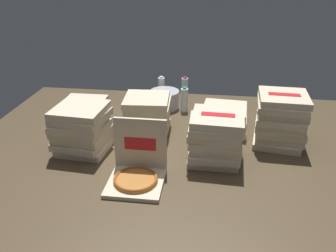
# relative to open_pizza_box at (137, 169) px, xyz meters

# --- Properties ---
(ground_plane) EXTENTS (3.20, 2.40, 0.02)m
(ground_plane) POSITION_rel_open_pizza_box_xyz_m (0.18, 0.44, -0.09)
(ground_plane) COLOR #4C3D28
(open_pizza_box) EXTENTS (0.35, 0.38, 0.38)m
(open_pizza_box) POSITION_rel_open_pizza_box_xyz_m (0.00, 0.00, 0.00)
(open_pizza_box) COLOR beige
(open_pizza_box) RESTS_ON ground_plane
(pizza_stack_left_mid) EXTENTS (0.39, 0.40, 0.20)m
(pizza_stack_left_mid) POSITION_rel_open_pizza_box_xyz_m (0.57, 0.83, 0.02)
(pizza_stack_left_mid) COLOR beige
(pizza_stack_left_mid) RESTS_ON ground_plane
(pizza_stack_right_near) EXTENTS (0.40, 0.41, 0.40)m
(pizza_stack_right_near) POSITION_rel_open_pizza_box_xyz_m (0.98, 0.64, 0.12)
(pizza_stack_right_near) COLOR beige
(pizza_stack_right_near) RESTS_ON ground_plane
(pizza_stack_center_near) EXTENTS (0.37, 0.37, 0.20)m
(pizza_stack_center_near) POSITION_rel_open_pizza_box_xyz_m (-0.64, 0.81, 0.02)
(pizza_stack_center_near) COLOR beige
(pizza_stack_center_near) RESTS_ON ground_plane
(pizza_stack_left_far) EXTENTS (0.38, 0.38, 0.35)m
(pizza_stack_left_far) POSITION_rel_open_pizza_box_xyz_m (0.49, 0.32, 0.09)
(pizza_stack_left_far) COLOR beige
(pizza_stack_left_far) RESTS_ON ground_plane
(pizza_stack_center_far) EXTENTS (0.38, 0.38, 0.30)m
(pizza_stack_center_far) POSITION_rel_open_pizza_box_xyz_m (-0.07, 0.71, 0.07)
(pizza_stack_center_far) COLOR beige
(pizza_stack_center_far) RESTS_ON ground_plane
(pizza_stack_right_mid) EXTENTS (0.41, 0.41, 0.35)m
(pizza_stack_right_mid) POSITION_rel_open_pizza_box_xyz_m (-0.48, 0.34, 0.09)
(pizza_stack_right_mid) COLOR beige
(pizza_stack_right_mid) RESTS_ON ground_plane
(ice_bucket) EXTENTS (0.28, 0.28, 0.17)m
(ice_bucket) POSITION_rel_open_pizza_box_xyz_m (0.00, 1.24, 0.00)
(ice_bucket) COLOR #B7BABF
(ice_bucket) RESTS_ON ground_plane
(water_bottle_0) EXTENTS (0.07, 0.07, 0.24)m
(water_bottle_0) POSITION_rel_open_pizza_box_xyz_m (-0.01, 1.03, 0.03)
(water_bottle_0) COLOR white
(water_bottle_0) RESTS_ON ground_plane
(water_bottle_1) EXTENTS (0.07, 0.07, 0.24)m
(water_bottle_1) POSITION_rel_open_pizza_box_xyz_m (-0.06, 1.46, 0.03)
(water_bottle_1) COLOR white
(water_bottle_1) RESTS_ON ground_plane
(water_bottle_2) EXTENTS (0.07, 0.07, 0.24)m
(water_bottle_2) POSITION_rel_open_pizza_box_xyz_m (0.20, 1.17, 0.03)
(water_bottle_2) COLOR white
(water_bottle_2) RESTS_ON ground_plane
(water_bottle_3) EXTENTS (0.07, 0.07, 0.24)m
(water_bottle_3) POSITION_rel_open_pizza_box_xyz_m (0.18, 1.48, 0.03)
(water_bottle_3) COLOR silver
(water_bottle_3) RESTS_ON ground_plane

